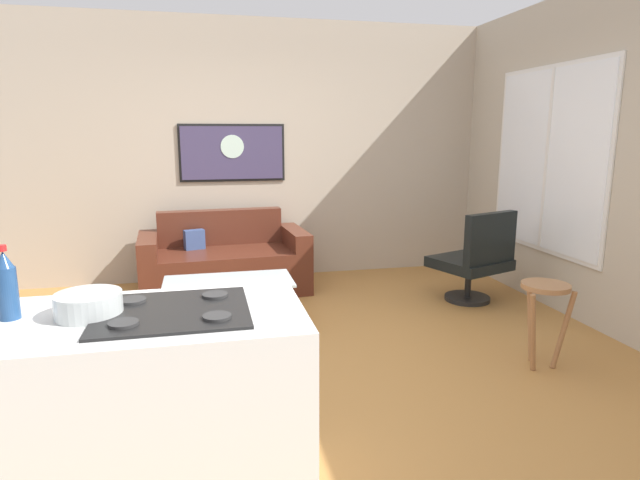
{
  "coord_description": "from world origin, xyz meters",
  "views": [
    {
      "loc": [
        -0.55,
        -3.45,
        1.61
      ],
      "look_at": [
        0.43,
        0.9,
        0.7
      ],
      "focal_mm": 29.61,
      "sensor_mm": 36.0,
      "label": 1
    }
  ],
  "objects_px": {
    "bar_stool": "(544,302)",
    "soda_bottle_2": "(7,286)",
    "coffee_table": "(228,284)",
    "wall_painting": "(232,153)",
    "mixing_bowl": "(89,305)",
    "armchair": "(476,259)",
    "couch": "(224,264)"
  },
  "relations": [
    {
      "from": "soda_bottle_2",
      "to": "mixing_bowl",
      "type": "xyz_separation_m",
      "value": [
        0.29,
        -0.03,
        -0.09
      ]
    },
    {
      "from": "bar_stool",
      "to": "soda_bottle_2",
      "type": "relative_size",
      "value": 2.05
    },
    {
      "from": "mixing_bowl",
      "to": "wall_painting",
      "type": "xyz_separation_m",
      "value": [
        0.79,
        3.7,
        0.45
      ]
    },
    {
      "from": "armchair",
      "to": "bar_stool",
      "type": "distance_m",
      "value": 1.42
    },
    {
      "from": "soda_bottle_2",
      "to": "coffee_table",
      "type": "bearing_deg",
      "value": 66.2
    },
    {
      "from": "couch",
      "to": "mixing_bowl",
      "type": "distance_m",
      "value": 3.35
    },
    {
      "from": "armchair",
      "to": "wall_painting",
      "type": "bearing_deg",
      "value": 147.31
    },
    {
      "from": "mixing_bowl",
      "to": "coffee_table",
      "type": "bearing_deg",
      "value": 73.48
    },
    {
      "from": "bar_stool",
      "to": "wall_painting",
      "type": "relative_size",
      "value": 0.53
    },
    {
      "from": "bar_stool",
      "to": "wall_painting",
      "type": "height_order",
      "value": "wall_painting"
    },
    {
      "from": "soda_bottle_2",
      "to": "wall_painting",
      "type": "distance_m",
      "value": 3.84
    },
    {
      "from": "coffee_table",
      "to": "wall_painting",
      "type": "height_order",
      "value": "wall_painting"
    },
    {
      "from": "armchair",
      "to": "wall_painting",
      "type": "height_order",
      "value": "wall_painting"
    },
    {
      "from": "armchair",
      "to": "bar_stool",
      "type": "height_order",
      "value": "armchair"
    },
    {
      "from": "couch",
      "to": "wall_painting",
      "type": "distance_m",
      "value": 1.22
    },
    {
      "from": "couch",
      "to": "armchair",
      "type": "distance_m",
      "value": 2.5
    },
    {
      "from": "coffee_table",
      "to": "soda_bottle_2",
      "type": "height_order",
      "value": "soda_bottle_2"
    },
    {
      "from": "couch",
      "to": "coffee_table",
      "type": "distance_m",
      "value": 1.09
    },
    {
      "from": "coffee_table",
      "to": "armchair",
      "type": "height_order",
      "value": "armchair"
    },
    {
      "from": "coffee_table",
      "to": "mixing_bowl",
      "type": "xyz_separation_m",
      "value": [
        -0.63,
        -2.13,
        0.57
      ]
    },
    {
      "from": "wall_painting",
      "to": "armchair",
      "type": "bearing_deg",
      "value": -32.69
    },
    {
      "from": "couch",
      "to": "mixing_bowl",
      "type": "relative_size",
      "value": 6.68
    },
    {
      "from": "coffee_table",
      "to": "armchair",
      "type": "xyz_separation_m",
      "value": [
        2.34,
        0.17,
        0.05
      ]
    },
    {
      "from": "coffee_table",
      "to": "bar_stool",
      "type": "bearing_deg",
      "value": -30.57
    },
    {
      "from": "armchair",
      "to": "mixing_bowl",
      "type": "relative_size",
      "value": 3.5
    },
    {
      "from": "bar_stool",
      "to": "soda_bottle_2",
      "type": "distance_m",
      "value": 3.18
    },
    {
      "from": "soda_bottle_2",
      "to": "wall_painting",
      "type": "height_order",
      "value": "wall_painting"
    },
    {
      "from": "couch",
      "to": "soda_bottle_2",
      "type": "height_order",
      "value": "soda_bottle_2"
    },
    {
      "from": "couch",
      "to": "wall_painting",
      "type": "relative_size",
      "value": 1.51
    },
    {
      "from": "bar_stool",
      "to": "soda_bottle_2",
      "type": "xyz_separation_m",
      "value": [
        -3.0,
        -0.87,
        0.56
      ]
    },
    {
      "from": "couch",
      "to": "armchair",
      "type": "relative_size",
      "value": 1.91
    },
    {
      "from": "soda_bottle_2",
      "to": "wall_painting",
      "type": "relative_size",
      "value": 0.26
    }
  ]
}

